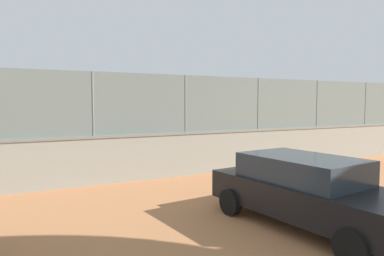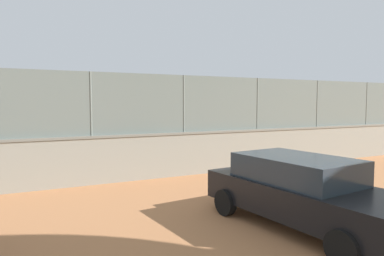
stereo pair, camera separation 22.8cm
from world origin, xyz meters
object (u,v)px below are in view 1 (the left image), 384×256
at_px(sports_ball, 176,130).
at_px(parked_car_black, 308,190).
at_px(courtside_bench, 215,152).
at_px(player_baseline_waiting, 144,145).
at_px(player_crossing_court, 160,130).

distance_m(sports_ball, parked_car_black, 7.38).
bearing_deg(courtside_bench, parked_car_black, 74.03).
distance_m(player_baseline_waiting, player_crossing_court, 8.08).
bearing_deg(player_crossing_court, parked_car_black, 80.28).
relative_size(player_crossing_court, sports_ball, 11.52).
bearing_deg(sports_ball, player_crossing_court, -106.83).
distance_m(player_baseline_waiting, parked_car_black, 8.66).
bearing_deg(parked_car_black, player_baseline_waiting, -84.60).
relative_size(player_baseline_waiting, player_crossing_court, 0.98).
relative_size(player_baseline_waiting, courtside_bench, 0.95).
bearing_deg(player_crossing_court, sports_ball, 73.17).
height_order(player_baseline_waiting, sports_ball, sports_ball).
relative_size(sports_ball, parked_car_black, 0.03).
relative_size(player_baseline_waiting, parked_car_black, 0.32).
distance_m(player_baseline_waiting, courtside_bench, 3.18).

